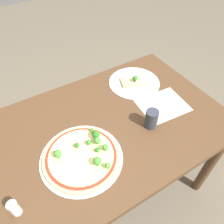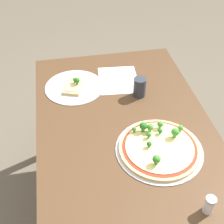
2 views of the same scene
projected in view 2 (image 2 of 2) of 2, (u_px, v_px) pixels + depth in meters
name	position (u px, v px, depth m)	size (l,w,h in m)	color
ground_plane	(121.00, 208.00, 1.96)	(8.00, 8.00, 0.00)	brown
dining_table	(124.00, 138.00, 1.54)	(1.28, 0.82, 0.74)	#4C331E
pizza_tray_whole	(159.00, 147.00, 1.35)	(0.38, 0.38, 0.07)	#B7B7BC
pizza_tray_slice	(74.00, 86.00, 1.69)	(0.32, 0.32, 0.06)	#B7B7BC
drinking_cup	(140.00, 87.00, 1.61)	(0.07, 0.07, 0.10)	#2D333D
condiment_shaker	(209.00, 205.00, 1.11)	(0.04, 0.04, 0.08)	silver
paper_menu	(118.00, 80.00, 1.74)	(0.26, 0.21, 0.00)	white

